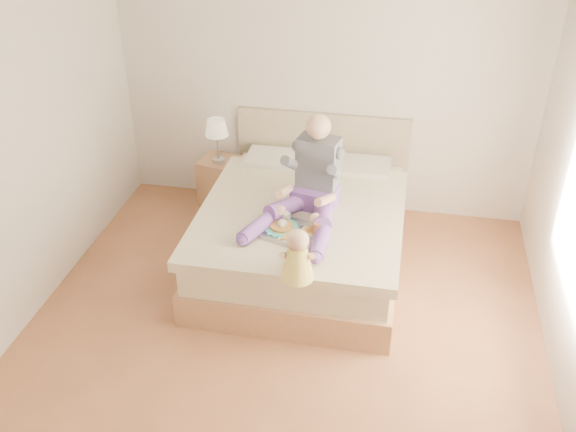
% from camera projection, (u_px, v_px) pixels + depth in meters
% --- Properties ---
extents(room, '(4.02, 4.22, 2.71)m').
position_uv_depth(room, '(291.00, 163.00, 4.16)').
color(room, brown).
rests_on(room, ground).
extents(bed, '(1.70, 2.18, 1.00)m').
position_uv_depth(bed, '(305.00, 228.00, 5.70)').
color(bed, '#946745').
rests_on(bed, ground).
extents(nightstand, '(0.47, 0.43, 0.50)m').
position_uv_depth(nightstand, '(222.00, 182.00, 6.56)').
color(nightstand, '#946745').
rests_on(nightstand, ground).
extents(lamp, '(0.22, 0.22, 0.46)m').
position_uv_depth(lamp, '(217.00, 130.00, 6.21)').
color(lamp, '#ABACB2').
rests_on(lamp, nightstand).
extents(adult, '(0.73, 1.07, 0.84)m').
position_uv_depth(adult, '(310.00, 186.00, 5.24)').
color(adult, '#5B3586').
rests_on(adult, bed).
extents(tray, '(0.56, 0.49, 0.13)m').
position_uv_depth(tray, '(292.00, 230.00, 5.07)').
color(tray, '#ABACB2').
rests_on(tray, bed).
extents(baby, '(0.26, 0.36, 0.40)m').
position_uv_depth(baby, '(298.00, 258.00, 4.52)').
color(baby, '#EDD94A').
rests_on(baby, bed).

